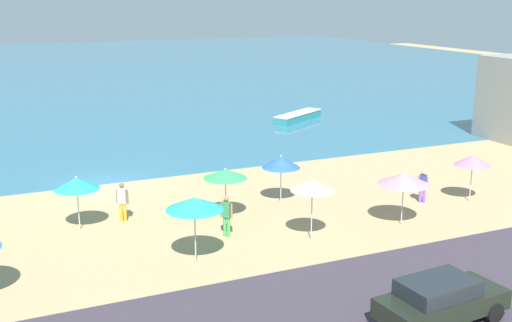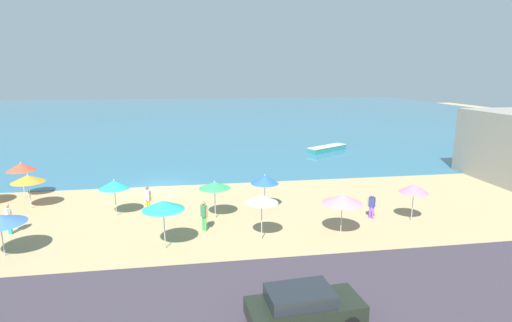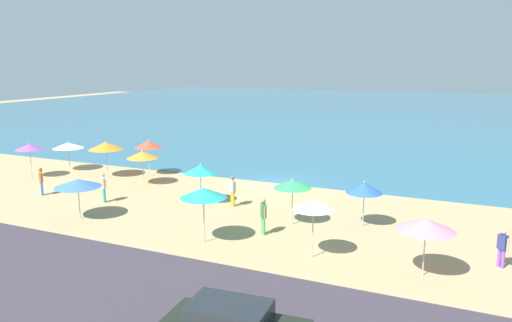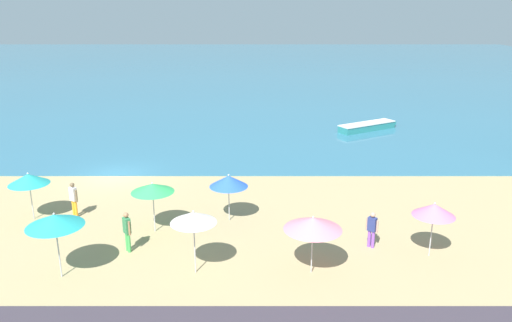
{
  "view_description": "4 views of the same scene",
  "coord_description": "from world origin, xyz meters",
  "px_view_note": "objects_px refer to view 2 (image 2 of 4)",
  "views": [
    {
      "loc": [
        -6.0,
        -33.39,
        9.81
      ],
      "look_at": [
        6.99,
        -4.41,
        1.61
      ],
      "focal_mm": 45.0,
      "sensor_mm": 36.0,
      "label": 1
    },
    {
      "loc": [
        2.79,
        -31.74,
        8.97
      ],
      "look_at": [
        7.95,
        0.97,
        1.61
      ],
      "focal_mm": 28.0,
      "sensor_mm": 36.0,
      "label": 2
    },
    {
      "loc": [
        12.42,
        -31.02,
        8.28
      ],
      "look_at": [
        -1.45,
        -0.4,
        1.53
      ],
      "focal_mm": 35.0,
      "sensor_mm": 36.0,
      "label": 3
    },
    {
      "loc": [
        8.65,
        -29.02,
        10.01
      ],
      "look_at": [
        8.69,
        -0.3,
        1.08
      ],
      "focal_mm": 35.0,
      "sensor_mm": 36.0,
      "label": 4
    }
  ],
  "objects_px": {
    "beach_umbrella_13": "(342,199)",
    "parked_car_3": "(303,306)",
    "beach_umbrella_11": "(21,167)",
    "bather_2": "(148,198)",
    "beach_umbrella_1": "(215,185)",
    "beach_umbrella_2": "(28,179)",
    "beach_umbrella_12": "(163,205)",
    "skiff_nearshore": "(327,149)",
    "beach_umbrella_5": "(414,188)",
    "beach_umbrella_7": "(0,219)",
    "bather_1": "(204,214)",
    "beach_umbrella_6": "(262,199)",
    "bather_0": "(372,204)",
    "beach_umbrella_10": "(265,180)",
    "bather_4": "(8,217)",
    "beach_umbrella_3": "(114,184)"
  },
  "relations": [
    {
      "from": "beach_umbrella_11",
      "to": "beach_umbrella_12",
      "type": "relative_size",
      "value": 0.99
    },
    {
      "from": "beach_umbrella_1",
      "to": "beach_umbrella_11",
      "type": "bearing_deg",
      "value": 154.94
    },
    {
      "from": "beach_umbrella_10",
      "to": "beach_umbrella_11",
      "type": "bearing_deg",
      "value": 163.33
    },
    {
      "from": "beach_umbrella_10",
      "to": "bather_2",
      "type": "bearing_deg",
      "value": 177.04
    },
    {
      "from": "beach_umbrella_6",
      "to": "beach_umbrella_13",
      "type": "height_order",
      "value": "beach_umbrella_6"
    },
    {
      "from": "parked_car_3",
      "to": "skiff_nearshore",
      "type": "relative_size",
      "value": 0.79
    },
    {
      "from": "beach_umbrella_5",
      "to": "beach_umbrella_7",
      "type": "distance_m",
      "value": 22.72
    },
    {
      "from": "beach_umbrella_3",
      "to": "bather_1",
      "type": "height_order",
      "value": "beach_umbrella_3"
    },
    {
      "from": "bather_4",
      "to": "bather_1",
      "type": "bearing_deg",
      "value": -6.62
    },
    {
      "from": "beach_umbrella_2",
      "to": "bather_2",
      "type": "bearing_deg",
      "value": -15.09
    },
    {
      "from": "beach_umbrella_7",
      "to": "bather_1",
      "type": "distance_m",
      "value": 10.17
    },
    {
      "from": "beach_umbrella_5",
      "to": "bather_1",
      "type": "bearing_deg",
      "value": 178.16
    },
    {
      "from": "beach_umbrella_11",
      "to": "bather_2",
      "type": "distance_m",
      "value": 10.47
    },
    {
      "from": "beach_umbrella_13",
      "to": "parked_car_3",
      "type": "xyz_separation_m",
      "value": [
        -4.37,
        -7.8,
        -1.26
      ]
    },
    {
      "from": "beach_umbrella_13",
      "to": "bather_0",
      "type": "height_order",
      "value": "beach_umbrella_13"
    },
    {
      "from": "beach_umbrella_2",
      "to": "beach_umbrella_5",
      "type": "xyz_separation_m",
      "value": [
        24.14,
        -6.19,
        0.02
      ]
    },
    {
      "from": "beach_umbrella_1",
      "to": "beach_umbrella_2",
      "type": "bearing_deg",
      "value": 162.71
    },
    {
      "from": "beach_umbrella_5",
      "to": "bather_0",
      "type": "height_order",
      "value": "beach_umbrella_5"
    },
    {
      "from": "bather_2",
      "to": "skiff_nearshore",
      "type": "height_order",
      "value": "bather_2"
    },
    {
      "from": "beach_umbrella_12",
      "to": "beach_umbrella_5",
      "type": "bearing_deg",
      "value": 6.49
    },
    {
      "from": "beach_umbrella_5",
      "to": "beach_umbrella_13",
      "type": "distance_m",
      "value": 5.26
    },
    {
      "from": "beach_umbrella_11",
      "to": "parked_car_3",
      "type": "distance_m",
      "value": 24.08
    },
    {
      "from": "beach_umbrella_2",
      "to": "beach_umbrella_12",
      "type": "distance_m",
      "value": 12.23
    },
    {
      "from": "beach_umbrella_13",
      "to": "bather_1",
      "type": "distance_m",
      "value": 7.88
    },
    {
      "from": "beach_umbrella_1",
      "to": "bather_2",
      "type": "height_order",
      "value": "beach_umbrella_1"
    },
    {
      "from": "beach_umbrella_3",
      "to": "bather_4",
      "type": "distance_m",
      "value": 5.92
    },
    {
      "from": "bather_0",
      "to": "parked_car_3",
      "type": "height_order",
      "value": "bather_0"
    },
    {
      "from": "bather_4",
      "to": "skiff_nearshore",
      "type": "distance_m",
      "value": 32.79
    },
    {
      "from": "beach_umbrella_12",
      "to": "beach_umbrella_7",
      "type": "bearing_deg",
      "value": 177.35
    },
    {
      "from": "beach_umbrella_5",
      "to": "beach_umbrella_11",
      "type": "height_order",
      "value": "beach_umbrella_11"
    },
    {
      "from": "beach_umbrella_2",
      "to": "beach_umbrella_11",
      "type": "height_order",
      "value": "beach_umbrella_11"
    },
    {
      "from": "beach_umbrella_11",
      "to": "skiff_nearshore",
      "type": "xyz_separation_m",
      "value": [
        27.61,
        13.27,
        -1.95
      ]
    },
    {
      "from": "beach_umbrella_2",
      "to": "bather_1",
      "type": "height_order",
      "value": "beach_umbrella_2"
    },
    {
      "from": "bather_0",
      "to": "skiff_nearshore",
      "type": "distance_m",
      "value": 21.66
    },
    {
      "from": "beach_umbrella_2",
      "to": "beach_umbrella_12",
      "type": "relative_size",
      "value": 0.89
    },
    {
      "from": "beach_umbrella_11",
      "to": "bather_0",
      "type": "distance_m",
      "value": 24.59
    },
    {
      "from": "beach_umbrella_3",
      "to": "bather_2",
      "type": "xyz_separation_m",
      "value": [
        1.96,
        0.26,
        -1.06
      ]
    },
    {
      "from": "beach_umbrella_2",
      "to": "beach_umbrella_12",
      "type": "bearing_deg",
      "value": -40.07
    },
    {
      "from": "beach_umbrella_7",
      "to": "beach_umbrella_10",
      "type": "relative_size",
      "value": 1.03
    },
    {
      "from": "beach_umbrella_1",
      "to": "skiff_nearshore",
      "type": "xyz_separation_m",
      "value": [
        14.06,
        19.61,
        -1.78
      ]
    },
    {
      "from": "beach_umbrella_1",
      "to": "beach_umbrella_10",
      "type": "height_order",
      "value": "beach_umbrella_1"
    },
    {
      "from": "beach_umbrella_2",
      "to": "skiff_nearshore",
      "type": "xyz_separation_m",
      "value": [
        26.25,
        15.81,
        -1.7
      ]
    },
    {
      "from": "beach_umbrella_6",
      "to": "beach_umbrella_12",
      "type": "relative_size",
      "value": 0.98
    },
    {
      "from": "parked_car_3",
      "to": "beach_umbrella_11",
      "type": "bearing_deg",
      "value": 131.9
    },
    {
      "from": "beach_umbrella_6",
      "to": "bather_0",
      "type": "distance_m",
      "value": 7.8
    },
    {
      "from": "beach_umbrella_5",
      "to": "beach_umbrella_7",
      "type": "xyz_separation_m",
      "value": [
        -22.68,
        -1.32,
        -0.14
      ]
    },
    {
      "from": "bather_4",
      "to": "beach_umbrella_1",
      "type": "bearing_deg",
      "value": 3.54
    },
    {
      "from": "bather_2",
      "to": "bather_4",
      "type": "distance_m",
      "value": 7.76
    },
    {
      "from": "beach_umbrella_11",
      "to": "bather_0",
      "type": "bearing_deg",
      "value": -18.87
    },
    {
      "from": "beach_umbrella_6",
      "to": "bather_2",
      "type": "bearing_deg",
      "value": 140.64
    }
  ]
}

